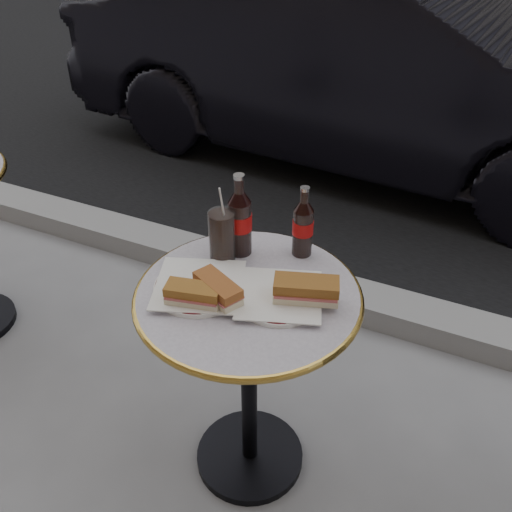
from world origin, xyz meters
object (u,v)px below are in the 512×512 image
at_px(cola_bottle_right, 303,221).
at_px(plate_right, 279,297).
at_px(parked_car, 373,61).
at_px(bistro_table, 249,385).
at_px(cola_glass, 222,236).
at_px(plate_left, 199,287).
at_px(cola_bottle_left, 240,215).

bearing_deg(cola_bottle_right, plate_right, -83.85).
distance_m(plate_right, parked_car, 2.49).
relative_size(bistro_table, cola_glass, 4.66).
bearing_deg(plate_left, parked_car, 94.68).
height_order(plate_right, parked_car, parked_car).
distance_m(cola_bottle_right, cola_glass, 0.23).
height_order(plate_left, plate_right, same).
distance_m(plate_left, plate_right, 0.22).
relative_size(bistro_table, parked_car, 0.19).
height_order(plate_left, cola_bottle_right, cola_bottle_right).
xyz_separation_m(plate_left, parked_car, (-0.21, 2.51, -0.10)).
relative_size(plate_left, cola_bottle_right, 1.11).
distance_m(cola_bottle_left, parked_car, 2.33).
xyz_separation_m(plate_right, cola_bottle_right, (-0.02, 0.22, 0.10)).
relative_size(cola_bottle_left, parked_car, 0.07).
bearing_deg(plate_right, cola_glass, 155.72).
distance_m(plate_left, cola_glass, 0.17).
xyz_separation_m(bistro_table, plate_left, (-0.13, -0.04, 0.37)).
xyz_separation_m(bistro_table, cola_bottle_left, (-0.10, 0.16, 0.49)).
bearing_deg(parked_car, plate_right, -166.12).
bearing_deg(plate_left, cola_bottle_left, 83.88).
bearing_deg(plate_left, plate_right, 14.17).
relative_size(plate_left, parked_car, 0.06).
relative_size(cola_bottle_right, cola_glass, 1.40).
bearing_deg(cola_bottle_right, cola_glass, -148.29).
relative_size(bistro_table, plate_left, 2.98).
bearing_deg(cola_glass, cola_bottle_left, 58.93).
bearing_deg(plate_left, cola_bottle_right, 55.65).
bearing_deg(cola_bottle_left, cola_bottle_right, 22.86).
bearing_deg(cola_bottle_right, cola_bottle_left, -157.14).
distance_m(plate_right, cola_glass, 0.25).
bearing_deg(cola_bottle_left, plate_left, -96.12).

